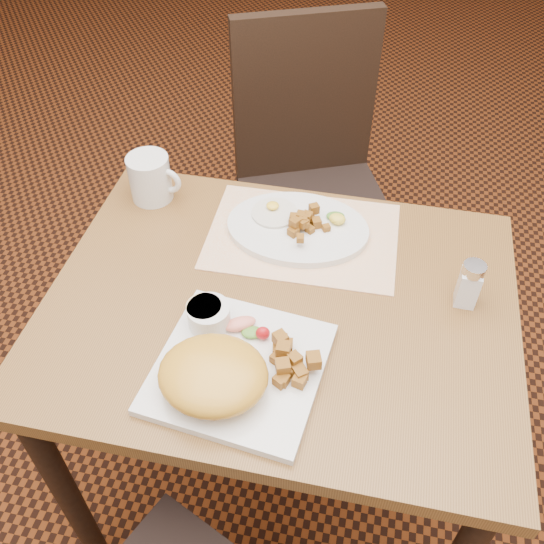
{
  "coord_description": "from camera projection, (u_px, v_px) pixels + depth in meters",
  "views": [
    {
      "loc": [
        0.14,
        -0.76,
        1.62
      ],
      "look_at": [
        -0.02,
        0.01,
        0.82
      ],
      "focal_mm": 40.0,
      "sensor_mm": 36.0,
      "label": 1
    }
  ],
  "objects": [
    {
      "name": "plate_oval",
      "position": [
        298.0,
        228.0,
        1.3
      ],
      "size": [
        0.31,
        0.23,
        0.02
      ],
      "primitive_type": null,
      "rotation": [
        0.0,
        0.0,
        0.01
      ],
      "color": "silver",
      "rests_on": "placemat"
    },
    {
      "name": "fried_egg",
      "position": [
        274.0,
        212.0,
        1.32
      ],
      "size": [
        0.1,
        0.1,
        0.02
      ],
      "color": "white",
      "rests_on": "plate_oval"
    },
    {
      "name": "garnish_sq",
      "position": [
        248.0,
        328.0,
        1.09
      ],
      "size": [
        0.09,
        0.06,
        0.03
      ],
      "color": "#387223",
      "rests_on": "plate_square"
    },
    {
      "name": "garnish_ov",
      "position": [
        337.0,
        218.0,
        1.29
      ],
      "size": [
        0.05,
        0.05,
        0.02
      ],
      "color": "#387223",
      "rests_on": "plate_oval"
    },
    {
      "name": "hollandaise_mound",
      "position": [
        212.0,
        375.0,
        0.99
      ],
      "size": [
        0.19,
        0.16,
        0.07
      ],
      "color": "gold",
      "rests_on": "plate_square"
    },
    {
      "name": "table",
      "position": [
        279.0,
        336.0,
        1.24
      ],
      "size": [
        0.9,
        0.7,
        0.75
      ],
      "color": "brown",
      "rests_on": "ground"
    },
    {
      "name": "home_fries_ov",
      "position": [
        303.0,
        221.0,
        1.27
      ],
      "size": [
        0.09,
        0.12,
        0.04
      ],
      "color": "#955C18",
      "rests_on": "plate_oval"
    },
    {
      "name": "plate_square",
      "position": [
        239.0,
        368.0,
        1.05
      ],
      "size": [
        0.31,
        0.31,
        0.02
      ],
      "primitive_type": "cube",
      "rotation": [
        0.0,
        0.0,
        -0.11
      ],
      "color": "silver",
      "rests_on": "table"
    },
    {
      "name": "salt_shaker",
      "position": [
        469.0,
        284.0,
        1.13
      ],
      "size": [
        0.04,
        0.04,
        0.1
      ],
      "color": "white",
      "rests_on": "table"
    },
    {
      "name": "placemat",
      "position": [
        303.0,
        236.0,
        1.29
      ],
      "size": [
        0.41,
        0.29,
        0.0
      ],
      "primitive_type": "cube",
      "rotation": [
        0.0,
        0.0,
        0.02
      ],
      "color": "white",
      "rests_on": "table"
    },
    {
      "name": "chair_far",
      "position": [
        311.0,
        171.0,
        1.81
      ],
      "size": [
        0.56,
        0.56,
        0.97
      ],
      "rotation": [
        0.0,
        0.0,
        3.55
      ],
      "color": "black",
      "rests_on": "ground"
    },
    {
      "name": "coffee_mug",
      "position": [
        151.0,
        178.0,
        1.35
      ],
      "size": [
        0.12,
        0.09,
        0.11
      ],
      "color": "silver",
      "rests_on": "table"
    },
    {
      "name": "home_fries_sq",
      "position": [
        289.0,
        361.0,
        1.03
      ],
      "size": [
        0.09,
        0.1,
        0.04
      ],
      "color": "#955C18",
      "rests_on": "plate_square"
    },
    {
      "name": "ramekin",
      "position": [
        209.0,
        315.0,
        1.09
      ],
      "size": [
        0.08,
        0.08,
        0.04
      ],
      "color": "silver",
      "rests_on": "plate_square"
    },
    {
      "name": "ground",
      "position": [
        277.0,
        478.0,
        1.7
      ],
      "size": [
        8.0,
        8.0,
        0.0
      ],
      "primitive_type": "plane",
      "color": "black",
      "rests_on": "ground"
    }
  ]
}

